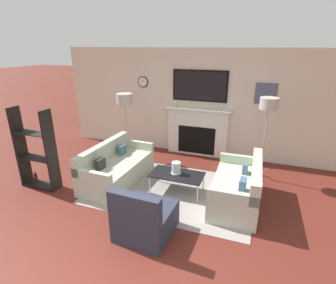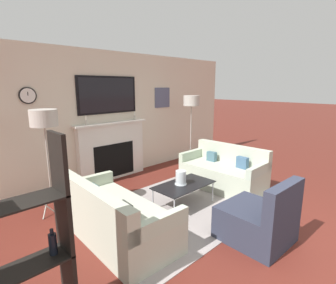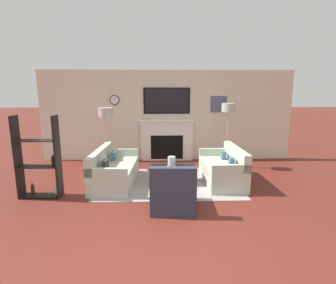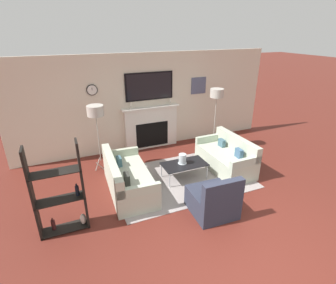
# 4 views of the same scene
# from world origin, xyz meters

# --- Properties ---
(fireplace_wall) EXTENTS (7.56, 0.28, 2.70)m
(fireplace_wall) POSITION_xyz_m (0.00, 4.76, 1.23)
(fireplace_wall) COLOR beige
(fireplace_wall) RESTS_ON ground_plane
(area_rug) EXTENTS (3.15, 2.15, 0.01)m
(area_rug) POSITION_xyz_m (0.00, 2.66, 0.01)
(area_rug) COLOR gray
(area_rug) RESTS_ON ground_plane
(couch_left) EXTENTS (0.92, 1.84, 0.80)m
(couch_left) POSITION_xyz_m (-1.27, 2.66, 0.29)
(couch_left) COLOR #B1B8A2
(couch_left) RESTS_ON ground_plane
(couch_right) EXTENTS (0.83, 1.62, 0.83)m
(couch_right) POSITION_xyz_m (1.27, 2.66, 0.30)
(couch_right) COLOR #B1B8A2
(couch_right) RESTS_ON ground_plane
(armchair) EXTENTS (0.81, 0.86, 0.87)m
(armchair) POSITION_xyz_m (0.03, 1.29, 0.28)
(armchair) COLOR #2B2F3F
(armchair) RESTS_ON ground_plane
(coffee_table) EXTENTS (1.04, 0.57, 0.38)m
(coffee_table) POSITION_xyz_m (0.10, 2.66, 0.36)
(coffee_table) COLOR black
(coffee_table) RESTS_ON ground_plane
(hurricane_candle) EXTENTS (0.20, 0.20, 0.23)m
(hurricane_candle) POSITION_xyz_m (0.06, 2.70, 0.48)
(hurricane_candle) COLOR silver
(hurricane_candle) RESTS_ON coffee_table
(floor_lamp_left) EXTENTS (0.39, 0.39, 1.67)m
(floor_lamp_left) POSITION_xyz_m (-1.63, 3.84, 1.51)
(floor_lamp_left) COLOR #9E998E
(floor_lamp_left) RESTS_ON ground_plane
(floor_lamp_right) EXTENTS (0.37, 0.37, 1.78)m
(floor_lamp_right) POSITION_xyz_m (1.63, 3.84, 1.62)
(floor_lamp_right) COLOR #9E998E
(floor_lamp_right) RESTS_ON ground_plane
(shelf_unit) EXTENTS (0.81, 0.28, 1.65)m
(shelf_unit) POSITION_xyz_m (-2.58, 1.91, 0.73)
(shelf_unit) COLOR black
(shelf_unit) RESTS_ON ground_plane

